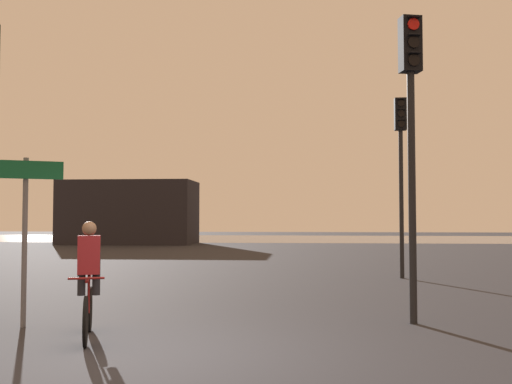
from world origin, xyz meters
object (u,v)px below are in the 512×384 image
traffic_light_far_right (401,154)px  direction_sign_post (25,216)px  traffic_light_near_right (411,111)px  cyclist (89,279)px  distant_building (129,212)px

traffic_light_far_right → direction_sign_post: traffic_light_far_right is taller
direction_sign_post → traffic_light_near_right: bearing=161.8°
direction_sign_post → cyclist: (1.28, -0.68, -0.88)m
traffic_light_near_right → cyclist: bearing=4.4°
traffic_light_near_right → cyclist: (-4.72, -1.48, -2.57)m
traffic_light_near_right → direction_sign_post: 6.29m
traffic_light_far_right → cyclist: 10.41m
traffic_light_far_right → cyclist: bearing=55.9°
traffic_light_near_right → cyclist: traffic_light_near_right is taller
distant_building → direction_sign_post: (6.85, -27.22, -0.31)m
direction_sign_post → distant_building: bearing=-101.7°
traffic_light_near_right → cyclist: size_ratio=3.00×
traffic_light_far_right → traffic_light_near_right: bearing=82.2°
traffic_light_near_right → traffic_light_far_right: bearing=-111.1°
distant_building → direction_sign_post: 28.07m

